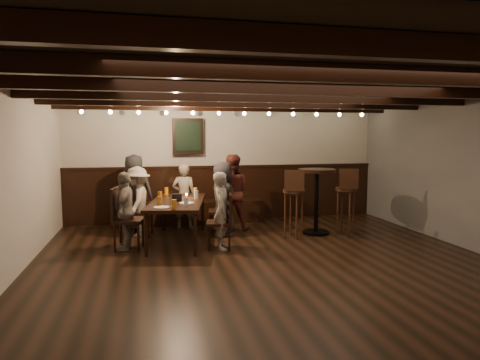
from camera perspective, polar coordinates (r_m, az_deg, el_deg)
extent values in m
plane|color=black|center=(5.82, 4.61, -11.74)|extent=(7.00, 7.00, 0.00)
plane|color=black|center=(5.58, 4.83, 12.44)|extent=(7.00, 7.00, 0.00)
plane|color=beige|center=(8.97, -1.89, 2.34)|extent=(6.50, 0.00, 6.50)
plane|color=beige|center=(5.57, -29.19, -0.66)|extent=(0.00, 7.00, 7.00)
cube|color=black|center=(8.99, -1.82, -1.81)|extent=(6.50, 0.08, 1.10)
cube|color=black|center=(8.68, -6.71, -4.31)|extent=(3.00, 0.45, 0.45)
cube|color=black|center=(8.74, -6.97, 5.81)|extent=(0.62, 0.12, 0.72)
cube|color=black|center=(8.67, -6.93, 5.81)|extent=(0.50, 0.02, 0.58)
cube|color=black|center=(2.95, 22.43, 16.06)|extent=(6.50, 0.10, 0.16)
cube|color=black|center=(3.95, 12.53, 13.69)|extent=(6.50, 0.10, 0.16)
cube|color=black|center=(5.02, 6.82, 12.11)|extent=(6.50, 0.10, 0.16)
cube|color=black|center=(6.13, 3.18, 11.03)|extent=(6.50, 0.10, 0.16)
cube|color=black|center=(7.25, 0.68, 10.26)|extent=(6.50, 0.10, 0.16)
cube|color=black|center=(8.38, -1.15, 9.68)|extent=(6.50, 0.10, 0.16)
sphere|color=#FFE099|center=(8.26, -20.39, 8.53)|extent=(0.07, 0.07, 0.07)
sphere|color=#FFE099|center=(8.19, -10.71, 8.82)|extent=(0.07, 0.07, 0.07)
sphere|color=#FFE099|center=(8.35, -1.12, 8.87)|extent=(0.07, 0.07, 0.07)
sphere|color=#FFE099|center=(8.72, 7.87, 8.69)|extent=(0.07, 0.07, 0.07)
sphere|color=#FFE099|center=(9.29, 15.94, 8.35)|extent=(0.07, 0.07, 0.07)
cube|color=black|center=(7.15, -8.36, -2.97)|extent=(1.17, 1.97, 0.06)
cylinder|color=black|center=(6.43, -12.45, -7.20)|extent=(0.06, 0.06, 0.64)
cylinder|color=black|center=(8.11, -10.13, -4.42)|extent=(0.06, 0.06, 0.64)
cylinder|color=black|center=(6.33, -5.99, -7.30)|extent=(0.06, 0.06, 0.64)
cylinder|color=black|center=(8.03, -5.02, -4.45)|extent=(0.06, 0.06, 0.64)
cube|color=black|center=(7.74, -13.10, -4.29)|extent=(0.46, 0.46, 0.05)
cube|color=black|center=(7.74, -14.44, -2.52)|extent=(0.11, 0.40, 0.43)
cube|color=black|center=(6.87, -14.61, -5.23)|extent=(0.52, 0.52, 0.05)
cube|color=black|center=(6.87, -16.29, -3.00)|extent=(0.13, 0.44, 0.48)
cube|color=black|center=(7.58, -2.65, -4.23)|extent=(0.48, 0.48, 0.05)
cube|color=black|center=(7.54, -1.25, -2.36)|extent=(0.12, 0.41, 0.45)
cube|color=black|center=(6.71, -2.81, -5.76)|extent=(0.46, 0.46, 0.05)
cube|color=black|center=(6.66, -1.29, -3.75)|extent=(0.11, 0.39, 0.43)
imported|color=#232325|center=(8.17, -13.89, -1.63)|extent=(0.77, 0.58, 1.42)
imported|color=gray|center=(8.19, -7.48, -2.14)|extent=(0.50, 0.38, 1.24)
imported|color=maroon|center=(7.98, -1.16, -1.65)|extent=(0.78, 0.66, 1.42)
imported|color=gray|center=(7.72, -13.49, -2.79)|extent=(0.60, 0.87, 1.23)
imported|color=gray|center=(6.86, -15.05, -3.99)|extent=(0.43, 0.75, 1.21)
imported|color=#262628|center=(7.55, -2.28, -2.52)|extent=(0.53, 0.71, 1.31)
imported|color=gray|center=(6.67, -2.39, -4.09)|extent=(0.37, 0.49, 1.21)
cylinder|color=#BF7219|center=(7.86, -9.79, -1.46)|extent=(0.07, 0.07, 0.14)
cylinder|color=#BF7219|center=(7.75, -5.96, -1.51)|extent=(0.07, 0.07, 0.14)
cylinder|color=#BF7219|center=(7.28, -10.62, -2.07)|extent=(0.07, 0.07, 0.14)
cylinder|color=silver|center=(7.30, -5.85, -1.97)|extent=(0.07, 0.07, 0.14)
cylinder|color=#BF7219|center=(6.73, -10.69, -2.73)|extent=(0.07, 0.07, 0.14)
cylinder|color=silver|center=(6.57, -7.21, -2.88)|extent=(0.07, 0.07, 0.14)
cylinder|color=#BF7219|center=(6.35, -8.78, -3.22)|extent=(0.07, 0.07, 0.14)
cylinder|color=white|center=(6.48, -10.42, -3.61)|extent=(0.24, 0.24, 0.01)
cylinder|color=white|center=(6.83, -7.16, -3.07)|extent=(0.24, 0.24, 0.01)
cube|color=black|center=(7.09, -8.42, -2.33)|extent=(0.15, 0.10, 0.12)
cylinder|color=beige|center=(7.42, -7.17, -2.21)|extent=(0.05, 0.05, 0.05)
cylinder|color=black|center=(7.91, 10.07, -6.88)|extent=(0.48, 0.48, 0.04)
cylinder|color=black|center=(7.81, 10.14, -2.93)|extent=(0.08, 0.08, 1.10)
cylinder|color=black|center=(7.74, 10.22, 1.26)|extent=(0.66, 0.66, 0.06)
cylinder|color=#311F0F|center=(7.41, 7.19, -1.47)|extent=(0.37, 0.37, 0.06)
cube|color=#311F0F|center=(7.21, 7.26, -0.09)|extent=(0.32, 0.13, 0.35)
cylinder|color=#311F0F|center=(7.84, 13.97, -1.19)|extent=(0.37, 0.37, 0.06)
cube|color=#311F0F|center=(7.65, 14.31, 0.12)|extent=(0.33, 0.11, 0.35)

